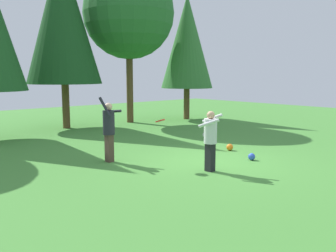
{
  "coord_description": "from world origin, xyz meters",
  "views": [
    {
      "loc": [
        -7.98,
        -7.04,
        2.55
      ],
      "look_at": [
        -0.93,
        0.89,
        1.05
      ],
      "focal_mm": 39.33,
      "sensor_mm": 36.0,
      "label": 1
    }
  ],
  "objects": [
    {
      "name": "ball_white",
      "position": [
        2.86,
        2.87,
        0.12
      ],
      "size": [
        0.24,
        0.24,
        0.24
      ],
      "primitive_type": "sphere",
      "color": "white",
      "rests_on": "ground_plane"
    },
    {
      "name": "ground_plane",
      "position": [
        0.0,
        0.0,
        0.0
      ],
      "size": [
        40.0,
        40.0,
        0.0
      ],
      "primitive_type": "plane",
      "color": "#478C38"
    },
    {
      "name": "tree_far_right",
      "position": [
        6.74,
        7.91,
        4.33
      ],
      "size": [
        2.9,
        2.9,
        6.93
      ],
      "color": "brown",
      "rests_on": "ground_plane"
    },
    {
      "name": "frisbee",
      "position": [
        -1.51,
        0.56,
        1.29
      ],
      "size": [
        0.33,
        0.33,
        0.11
      ],
      "color": "red"
    },
    {
      "name": "tree_center",
      "position": [
        -0.06,
        9.15,
        5.14
      ],
      "size": [
        3.44,
        3.44,
        8.22
      ],
      "color": "brown",
      "rests_on": "ground_plane"
    },
    {
      "name": "person_catcher",
      "position": [
        -0.84,
        -0.68,
        0.95
      ],
      "size": [
        0.68,
        0.71,
        1.6
      ],
      "rotation": [
        0.0,
        0.0,
        2.06
      ],
      "color": "black",
      "rests_on": "ground_plane"
    },
    {
      "name": "ball_orange",
      "position": [
        1.65,
        0.66,
        0.11
      ],
      "size": [
        0.23,
        0.23,
        0.23
      ],
      "primitive_type": "sphere",
      "color": "orange",
      "rests_on": "ground_plane"
    },
    {
      "name": "person_thrower",
      "position": [
        -2.25,
        1.99,
        1.04
      ],
      "size": [
        0.65,
        0.66,
        1.91
      ],
      "rotation": [
        0.0,
        0.0,
        -1.09
      ],
      "color": "#4C382D",
      "rests_on": "ground_plane"
    },
    {
      "name": "ball_blue",
      "position": [
        1.03,
        -0.67,
        0.11
      ],
      "size": [
        0.21,
        0.21,
        0.21
      ],
      "primitive_type": "sphere",
      "color": "blue",
      "rests_on": "ground_plane"
    },
    {
      "name": "tree_right",
      "position": [
        3.45,
        8.85,
        5.63
      ],
      "size": [
        4.67,
        4.67,
        7.98
      ],
      "color": "brown",
      "rests_on": "ground_plane"
    }
  ]
}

